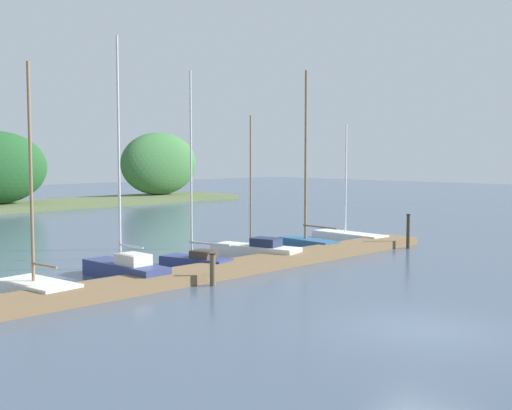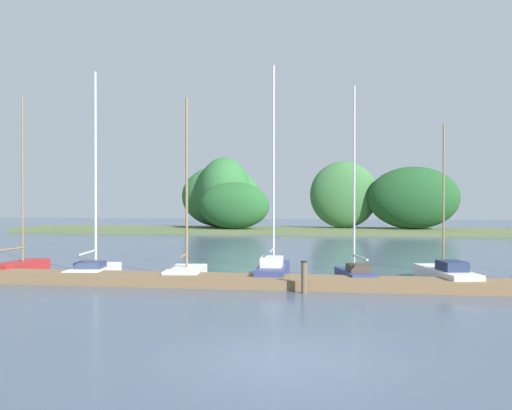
{
  "view_description": "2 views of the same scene",
  "coord_description": "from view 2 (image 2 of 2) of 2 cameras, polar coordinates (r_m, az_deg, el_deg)",
  "views": [
    {
      "loc": [
        -14.07,
        -8.06,
        4.3
      ],
      "look_at": [
        3.93,
        9.7,
        2.35
      ],
      "focal_mm": 45.4,
      "sensor_mm": 36.0,
      "label": 1
    },
    {
      "loc": [
        1.03,
        -10.58,
        3.08
      ],
      "look_at": [
        -2.17,
        10.92,
        2.9
      ],
      "focal_mm": 38.93,
      "sensor_mm": 36.0,
      "label": 2
    }
  ],
  "objects": [
    {
      "name": "ground",
      "position": [
        11.06,
        2.9,
        -15.69
      ],
      "size": [
        160.0,
        160.0,
        0.0
      ],
      "primitive_type": "plane",
      "color": "#425166"
    },
    {
      "name": "sailboat_4",
      "position": [
        21.5,
        10.14,
        -6.8
      ],
      "size": [
        1.61,
        3.12,
        7.45
      ],
      "rotation": [
        0.0,
        0.0,
        1.81
      ],
      "color": "navy",
      "rests_on": "ground"
    },
    {
      "name": "dock_pier",
      "position": [
        19.86,
        5.46,
        -7.93
      ],
      "size": [
        26.9,
        1.8,
        0.35
      ],
      "color": "brown",
      "rests_on": "ground"
    },
    {
      "name": "sailboat_3",
      "position": [
        21.71,
        1.78,
        -6.57
      ],
      "size": [
        1.17,
        4.04,
        8.36
      ],
      "rotation": [
        0.0,
        0.0,
        1.6
      ],
      "color": "navy",
      "rests_on": "ground"
    },
    {
      "name": "sailboat_0",
      "position": [
        25.54,
        -22.95,
        -5.69
      ],
      "size": [
        1.33,
        3.09,
        7.48
      ],
      "rotation": [
        0.0,
        0.0,
        1.44
      ],
      "color": "maroon",
      "rests_on": "ground"
    },
    {
      "name": "sailboat_2",
      "position": [
        22.09,
        -7.16,
        -6.62
      ],
      "size": [
        1.59,
        3.15,
        7.11
      ],
      "rotation": [
        0.0,
        0.0,
        1.67
      ],
      "color": "silver",
      "rests_on": "ground"
    },
    {
      "name": "sailboat_1",
      "position": [
        23.79,
        -16.27,
        -6.02
      ],
      "size": [
        1.8,
        3.75,
        8.37
      ],
      "rotation": [
        0.0,
        0.0,
        1.7
      ],
      "color": "white",
      "rests_on": "ground"
    },
    {
      "name": "far_shore",
      "position": [
        53.44,
        8.84,
        0.34
      ],
      "size": [
        60.47,
        8.05,
        7.33
      ],
      "color": "#56663D",
      "rests_on": "ground"
    },
    {
      "name": "sailboat_5",
      "position": [
        21.92,
        18.88,
        -6.71
      ],
      "size": [
        1.91,
        4.13,
        5.93
      ],
      "rotation": [
        0.0,
        0.0,
        1.8
      ],
      "color": "silver",
      "rests_on": "ground"
    },
    {
      "name": "mooring_piling_1",
      "position": [
        18.52,
        4.96,
        -7.39
      ],
      "size": [
        0.22,
        0.22,
        1.08
      ],
      "color": "brown",
      "rests_on": "ground"
    }
  ]
}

